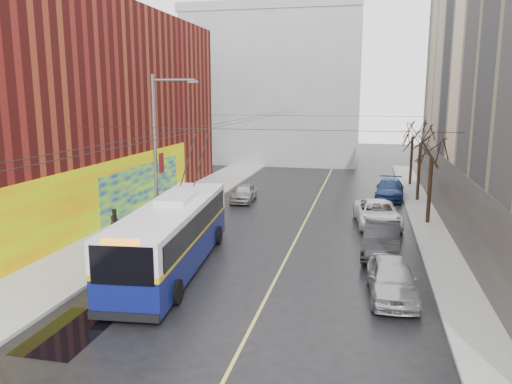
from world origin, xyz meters
TOP-DOWN VIEW (x-y plane):
  - ground at (0.00, 0.00)m, footprint 140.00×140.00m
  - sidewalk_left at (-8.00, 12.00)m, footprint 4.00×60.00m
  - sidewalk_right at (9.00, 12.00)m, footprint 2.00×60.00m
  - lane_line at (1.50, 14.00)m, footprint 0.12×50.00m
  - building_left at (-15.99, 13.99)m, footprint 12.11×36.00m
  - building_far at (-6.00, 44.99)m, footprint 20.50×12.10m
  - streetlight_pole at (-6.14, 10.00)m, footprint 2.65×0.60m
  - catenary_wires at (-2.54, 14.77)m, footprint 18.00×60.00m
  - tree_near at (9.00, 16.00)m, footprint 3.20×3.20m
  - tree_mid at (9.00, 23.00)m, footprint 3.20×3.20m
  - tree_far at (9.00, 30.00)m, footprint 3.20×3.20m
  - puddle at (-4.40, -1.71)m, footprint 2.15×3.63m
  - pigeons_flying at (-2.05, 10.44)m, footprint 4.50×2.58m
  - trolleybus at (-3.39, 5.07)m, footprint 3.74×12.35m
  - parked_car_a at (6.33, 3.76)m, footprint 2.10×4.65m
  - parked_car_b at (6.08, 9.32)m, footprint 2.06×5.12m
  - parked_car_c at (5.94, 15.07)m, footprint 3.20×5.75m
  - parked_car_d at (7.00, 23.71)m, footprint 2.43×5.26m
  - following_car at (-3.79, 20.19)m, footprint 1.68×3.96m
  - pedestrian_a at (-6.71, 10.25)m, footprint 0.60×0.71m
  - pedestrian_b at (-8.41, 9.05)m, footprint 0.92×0.94m

SIDE VIEW (x-z plane):
  - ground at x=0.00m, z-range 0.00..0.00m
  - lane_line at x=1.50m, z-range 0.00..0.01m
  - puddle at x=-4.40m, z-range 0.00..0.01m
  - sidewalk_left at x=-8.00m, z-range 0.00..0.15m
  - sidewalk_right at x=9.00m, z-range 0.00..0.15m
  - following_car at x=-3.79m, z-range 0.00..1.34m
  - parked_car_d at x=7.00m, z-range 0.00..1.49m
  - parked_car_c at x=5.94m, z-range 0.00..1.52m
  - parked_car_a at x=6.33m, z-range 0.00..1.55m
  - parked_car_b at x=6.08m, z-range 0.00..1.66m
  - pedestrian_b at x=-8.41m, z-range 0.15..1.68m
  - pedestrian_a at x=-6.71m, z-range 0.15..1.80m
  - trolleybus at x=-3.39m, z-range -1.28..4.50m
  - streetlight_pole at x=-6.14m, z-range 0.35..9.35m
  - tree_near at x=9.00m, z-range 1.78..8.18m
  - tree_far at x=9.00m, z-range 1.86..8.43m
  - tree_mid at x=9.00m, z-range 1.91..8.59m
  - catenary_wires at x=-2.54m, z-range 6.13..6.36m
  - building_left at x=-15.99m, z-range -0.01..13.99m
  - pigeons_flying at x=-2.05m, z-range 6.20..8.17m
  - building_far at x=-6.00m, z-range 0.02..18.02m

